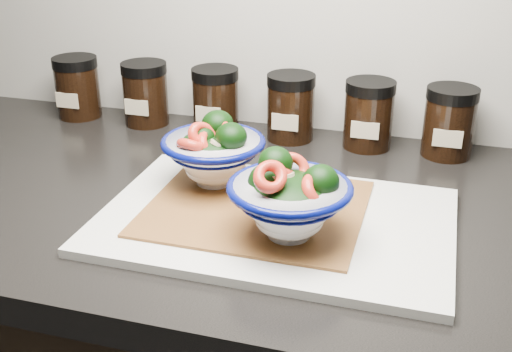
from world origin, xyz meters
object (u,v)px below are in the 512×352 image
(spice_jar_b, at_px, (145,93))
(bowl_left, at_px, (214,153))
(spice_jar_c, at_px, (216,100))
(spice_jar_a, at_px, (77,87))
(spice_jar_e, at_px, (369,114))
(spice_jar_d, at_px, (291,107))
(bowl_right, at_px, (289,199))
(spice_jar_f, at_px, (449,122))
(cutting_board, at_px, (275,221))

(spice_jar_b, bearing_deg, bowl_left, -47.55)
(spice_jar_b, distance_m, spice_jar_c, 0.13)
(spice_jar_a, bearing_deg, spice_jar_e, 0.00)
(spice_jar_a, relative_size, spice_jar_b, 1.00)
(spice_jar_a, distance_m, spice_jar_d, 0.41)
(spice_jar_c, bearing_deg, spice_jar_e, 0.00)
(bowl_right, xyz_separation_m, spice_jar_d, (-0.08, 0.35, -0.01))
(spice_jar_c, bearing_deg, spice_jar_b, 180.00)
(spice_jar_d, bearing_deg, spice_jar_b, 180.00)
(spice_jar_f, bearing_deg, bowl_left, -142.74)
(spice_jar_a, bearing_deg, cutting_board, -33.38)
(spice_jar_d, relative_size, spice_jar_f, 1.00)
(spice_jar_d, bearing_deg, spice_jar_a, 180.00)
(cutting_board, distance_m, spice_jar_b, 0.45)
(cutting_board, xyz_separation_m, spice_jar_e, (0.08, 0.31, 0.05))
(spice_jar_c, height_order, spice_jar_d, same)
(spice_jar_e, bearing_deg, spice_jar_d, 180.00)
(bowl_right, relative_size, spice_jar_d, 1.33)
(bowl_left, distance_m, spice_jar_a, 0.43)
(spice_jar_a, bearing_deg, spice_jar_d, 0.00)
(spice_jar_d, bearing_deg, bowl_right, -76.66)
(spice_jar_e, relative_size, spice_jar_f, 1.00)
(spice_jar_a, distance_m, spice_jar_c, 0.27)
(cutting_board, bearing_deg, spice_jar_b, 136.76)
(spice_jar_d, xyz_separation_m, spice_jar_f, (0.26, 0.00, 0.00))
(spice_jar_b, xyz_separation_m, spice_jar_f, (0.53, 0.00, 0.00))
(spice_jar_a, xyz_separation_m, spice_jar_c, (0.27, 0.00, 0.00))
(bowl_right, height_order, spice_jar_c, bowl_right)
(spice_jar_c, height_order, spice_jar_e, same)
(spice_jar_b, relative_size, spice_jar_d, 1.00)
(spice_jar_b, bearing_deg, spice_jar_a, 180.00)
(bowl_left, xyz_separation_m, spice_jar_d, (0.05, 0.24, -0.01))
(cutting_board, bearing_deg, spice_jar_e, 75.77)
(spice_jar_b, height_order, spice_jar_e, same)
(spice_jar_b, bearing_deg, cutting_board, -43.24)
(spice_jar_f, bearing_deg, spice_jar_d, 180.00)
(bowl_right, xyz_separation_m, spice_jar_b, (-0.35, 0.35, -0.01))
(spice_jar_b, distance_m, spice_jar_e, 0.40)
(spice_jar_e, xyz_separation_m, spice_jar_f, (0.13, 0.00, 0.00))
(bowl_left, xyz_separation_m, spice_jar_c, (-0.08, 0.24, -0.01))
(spice_jar_b, relative_size, spice_jar_c, 1.00)
(spice_jar_b, xyz_separation_m, spice_jar_d, (0.27, 0.00, 0.00))
(spice_jar_c, distance_m, spice_jar_e, 0.27)
(bowl_right, distance_m, spice_jar_a, 0.60)
(spice_jar_a, relative_size, spice_jar_e, 1.00)
(spice_jar_e, bearing_deg, bowl_right, -97.94)
(cutting_board, xyz_separation_m, spice_jar_d, (-0.05, 0.31, 0.05))
(spice_jar_c, bearing_deg, spice_jar_d, 0.00)
(bowl_right, bearing_deg, spice_jar_b, 135.19)
(spice_jar_b, height_order, spice_jar_f, same)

